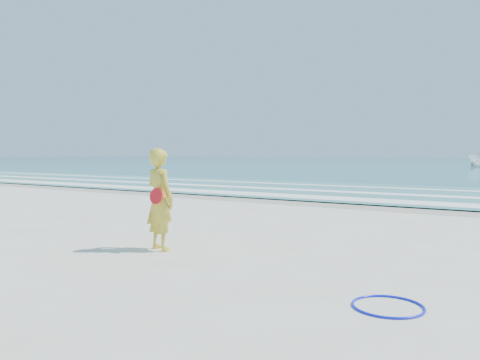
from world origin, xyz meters
The scene contains 8 objects.
ground centered at (0.00, 0.00, 0.00)m, with size 400.00×400.00×0.00m, color silver.
wet_sand centered at (0.00, 9.00, 0.00)m, with size 400.00×2.40×0.00m, color #B2A893.
shallow centered at (0.00, 14.00, 0.04)m, with size 400.00×10.00×0.01m, color #59B7AD.
foam_near centered at (0.00, 10.30, 0.05)m, with size 400.00×1.40×0.01m, color white.
foam_mid centered at (0.00, 13.20, 0.05)m, with size 400.00×0.90×0.01m, color white.
foam_far centered at (0.00, 16.50, 0.05)m, with size 400.00×0.60×0.01m, color white.
hoop centered at (5.09, -0.48, 0.01)m, with size 0.76×0.76×0.03m, color #0C17E4.
woman centered at (1.01, 0.45, 0.86)m, with size 0.72×0.57×1.72m.
Camera 1 is at (6.41, -5.42, 1.63)m, focal length 35.00 mm.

